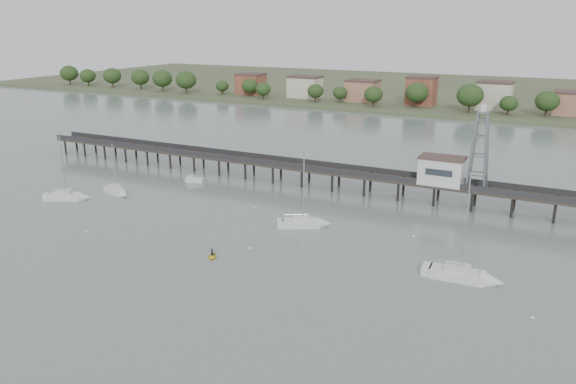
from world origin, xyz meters
name	(u,v)px	position (x,y,z in m)	size (l,w,h in m)	color
ground_plane	(119,312)	(0.00, 0.00, 0.00)	(500.00, 500.00, 0.00)	slate
pier	(321,170)	(0.00, 60.00, 3.79)	(150.00, 5.00, 5.50)	#2D2823
pier_building	(442,170)	(25.00, 60.00, 6.67)	(8.40, 5.40, 5.30)	silver
lattice_tower	(480,151)	(31.50, 60.00, 11.10)	(3.20, 3.20, 15.50)	slate
sailboat_c	(309,223)	(7.97, 37.19, 0.64)	(8.56, 6.23, 13.90)	silver
sailboat_b	(118,192)	(-34.20, 36.20, 0.65)	(6.78, 3.44, 10.93)	silver
sailboat_d	(470,277)	(36.33, 27.94, 0.63)	(9.97, 3.36, 16.09)	silver
sailboat_a	(71,197)	(-40.12, 29.62, 0.64)	(8.48, 5.97, 13.70)	silver
white_tender	(194,180)	(-26.24, 51.19, 0.48)	(4.22, 2.43, 1.54)	silver
yellow_dinghy	(212,258)	(0.75, 18.68, 0.00)	(1.76, 0.51, 2.46)	yellow
dinghy_occupant	(212,258)	(0.75, 18.68, 0.00)	(0.46, 1.25, 0.30)	black
mooring_buoys	(250,235)	(1.06, 29.16, 0.08)	(83.58, 23.87, 0.39)	beige
far_shore	(471,92)	(0.36, 239.58, 0.95)	(500.00, 170.00, 10.40)	#475133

